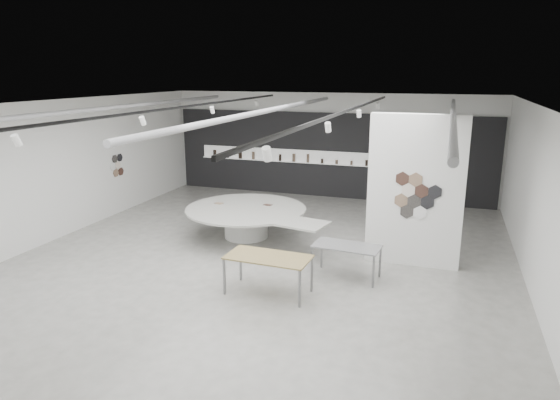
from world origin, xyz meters
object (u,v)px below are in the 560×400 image
(partition_column, at_px, (415,191))
(sample_table_wood, at_px, (268,259))
(sample_table_stone, at_px, (347,248))
(kitchen_counter, at_px, (417,193))
(display_island, at_px, (248,218))

(partition_column, xyz_separation_m, sample_table_wood, (-2.70, -2.70, -1.04))
(sample_table_stone, distance_m, kitchen_counter, 6.95)
(sample_table_stone, bearing_deg, sample_table_wood, -135.68)
(display_island, distance_m, sample_table_stone, 3.69)
(partition_column, height_order, display_island, partition_column)
(sample_table_stone, bearing_deg, kitchen_counter, 81.08)
(sample_table_stone, height_order, kitchen_counter, kitchen_counter)
(partition_column, height_order, kitchen_counter, partition_column)
(display_island, relative_size, kitchen_counter, 2.62)
(sample_table_wood, distance_m, kitchen_counter, 8.57)
(partition_column, distance_m, sample_table_stone, 2.19)
(display_island, relative_size, sample_table_stone, 2.96)
(partition_column, height_order, sample_table_wood, partition_column)
(sample_table_wood, bearing_deg, sample_table_stone, 44.32)
(partition_column, relative_size, display_island, 0.79)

